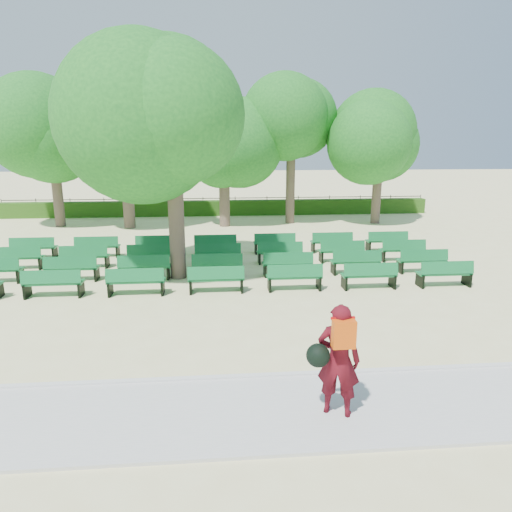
{
  "coord_description": "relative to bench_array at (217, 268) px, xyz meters",
  "views": [
    {
      "loc": [
        -0.19,
        -14.05,
        4.37
      ],
      "look_at": [
        0.96,
        -1.0,
        1.1
      ],
      "focal_mm": 32.0,
      "sensor_mm": 36.0,
      "label": 1
    }
  ],
  "objects": [
    {
      "name": "person",
      "position": [
        1.88,
        -8.98,
        0.95
      ],
      "size": [
        0.94,
        0.68,
        1.88
      ],
      "rotation": [
        0.0,
        0.0,
        2.75
      ],
      "color": "#4E0B14",
      "rests_on": "ground"
    },
    {
      "name": "paving",
      "position": [
        0.21,
        -8.83,
        -0.06
      ],
      "size": [
        30.0,
        2.2,
        0.06
      ],
      "primitive_type": "cube",
      "color": "beige",
      "rests_on": "ground"
    },
    {
      "name": "ground",
      "position": [
        0.21,
        -1.43,
        -0.09
      ],
      "size": [
        120.0,
        120.0,
        0.0
      ],
      "primitive_type": "plane",
      "color": "beige"
    },
    {
      "name": "bench_array",
      "position": [
        0.0,
        0.0,
        0.0
      ],
      "size": [
        1.7,
        0.62,
        1.05
      ],
      "rotation": [
        0.0,
        0.0,
        -0.06
      ],
      "color": "#126932",
      "rests_on": "ground"
    },
    {
      "name": "curb",
      "position": [
        0.21,
        -7.68,
        -0.04
      ],
      "size": [
        30.0,
        0.12,
        0.1
      ],
      "primitive_type": "cube",
      "color": "silver",
      "rests_on": "ground"
    },
    {
      "name": "fence",
      "position": [
        0.21,
        12.97,
        -0.09
      ],
      "size": [
        26.0,
        0.1,
        1.02
      ],
      "primitive_type": null,
      "color": "black",
      "rests_on": "ground"
    },
    {
      "name": "tree_line",
      "position": [
        0.21,
        8.57,
        -0.09
      ],
      "size": [
        21.8,
        6.8,
        7.04
      ],
      "primitive_type": null,
      "color": "#207221",
      "rests_on": "ground"
    },
    {
      "name": "tree_among",
      "position": [
        -1.27,
        -0.74,
        4.72
      ],
      "size": [
        5.06,
        5.06,
        7.11
      ],
      "color": "brown",
      "rests_on": "ground"
    },
    {
      "name": "hedge",
      "position": [
        0.21,
        12.57,
        0.36
      ],
      "size": [
        26.0,
        0.7,
        0.9
      ],
      "primitive_type": "cube",
      "color": "#2A5515",
      "rests_on": "ground"
    }
  ]
}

